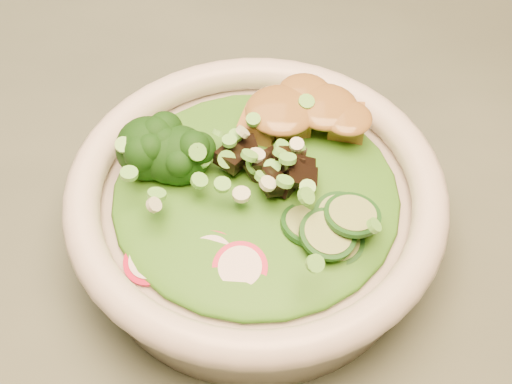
{
  "coord_description": "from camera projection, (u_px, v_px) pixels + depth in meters",
  "views": [
    {
      "loc": [
        0.08,
        -0.31,
        1.17
      ],
      "look_at": [
        0.05,
        -0.02,
        0.81
      ],
      "focal_mm": 50.0,
      "sensor_mm": 36.0,
      "label": 1
    }
  ],
  "objects": [
    {
      "name": "cucumber_slices",
      "position": [
        341.0,
        219.0,
        0.44
      ],
      "size": [
        0.08,
        0.08,
        0.03
      ],
      "primitive_type": null,
      "rotation": [
        0.0,
        0.0,
        -0.24
      ],
      "color": "#90AD60",
      "rests_on": "salad_bowl"
    },
    {
      "name": "scallion_garnish",
      "position": [
        256.0,
        169.0,
        0.45
      ],
      "size": [
        0.18,
        0.18,
        0.02
      ],
      "primitive_type": null,
      "color": "#60BE43",
      "rests_on": "salad_bowl"
    },
    {
      "name": "mushroom_heap",
      "position": [
        264.0,
        167.0,
        0.46
      ],
      "size": [
        0.08,
        0.08,
        0.04
      ],
      "primitive_type": null,
      "rotation": [
        0.0,
        0.0,
        -0.24
      ],
      "color": "black",
      "rests_on": "salad_bowl"
    },
    {
      "name": "dining_table",
      "position": [
        197.0,
        295.0,
        0.61
      ],
      "size": [
        1.2,
        0.8,
        0.75
      ],
      "color": "black",
      "rests_on": "ground"
    },
    {
      "name": "broccoli_florets",
      "position": [
        178.0,
        146.0,
        0.47
      ],
      "size": [
        0.09,
        0.08,
        0.04
      ],
      "primitive_type": null,
      "rotation": [
        0.0,
        0.0,
        -0.24
      ],
      "color": "black",
      "rests_on": "salad_bowl"
    },
    {
      "name": "tofu_cubes",
      "position": [
        300.0,
        124.0,
        0.49
      ],
      "size": [
        0.09,
        0.07,
        0.03
      ],
      "primitive_type": null,
      "rotation": [
        0.0,
        0.0,
        -0.24
      ],
      "color": "olive",
      "rests_on": "salad_bowl"
    },
    {
      "name": "peanut_sauce",
      "position": [
        300.0,
        111.0,
        0.48
      ],
      "size": [
        0.07,
        0.05,
        0.01
      ],
      "primitive_type": "ellipsoid",
      "color": "brown",
      "rests_on": "tofu_cubes"
    },
    {
      "name": "radish_slices",
      "position": [
        210.0,
        260.0,
        0.43
      ],
      "size": [
        0.11,
        0.06,
        0.02
      ],
      "primitive_type": null,
      "rotation": [
        0.0,
        0.0,
        -0.24
      ],
      "color": "#B20D31",
      "rests_on": "salad_bowl"
    },
    {
      "name": "salad_bowl",
      "position": [
        256.0,
        209.0,
        0.48
      ],
      "size": [
        0.25,
        0.25,
        0.07
      ],
      "rotation": [
        0.0,
        0.0,
        -0.24
      ],
      "color": "silver",
      "rests_on": "dining_table"
    },
    {
      "name": "lettuce_bed",
      "position": [
        256.0,
        191.0,
        0.47
      ],
      "size": [
        0.19,
        0.19,
        0.02
      ],
      "primitive_type": "ellipsoid",
      "color": "#306415",
      "rests_on": "salad_bowl"
    }
  ]
}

